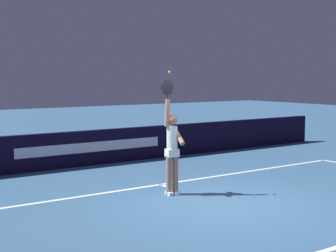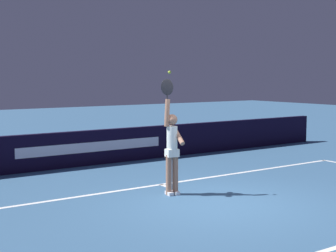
% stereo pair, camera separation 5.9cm
% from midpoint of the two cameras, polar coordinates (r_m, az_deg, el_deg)
% --- Properties ---
extents(ground_plane, '(60.00, 60.00, 0.00)m').
position_cam_midpoint_polar(ground_plane, '(10.07, 5.99, -8.72)').
color(ground_plane, '#365D82').
extents(court_lines, '(11.83, 5.14, 0.00)m').
position_cam_midpoint_polar(court_lines, '(9.83, 7.29, -9.09)').
color(court_lines, white).
rests_on(court_lines, ground).
extents(back_wall, '(17.65, 0.19, 0.98)m').
position_cam_midpoint_polar(back_wall, '(14.42, -8.30, -2.39)').
color(back_wall, black).
rests_on(back_wall, ground).
extents(tennis_player, '(0.46, 0.48, 2.46)m').
position_cam_midpoint_polar(tennis_player, '(10.60, 0.29, -2.37)').
color(tennis_player, '#9F7056').
rests_on(tennis_player, ground).
extents(tennis_ball, '(0.06, 0.06, 0.06)m').
position_cam_midpoint_polar(tennis_ball, '(10.47, 0.01, 6.08)').
color(tennis_ball, '#C9E237').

